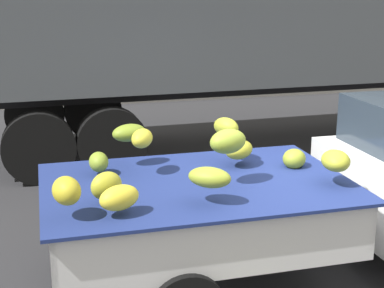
# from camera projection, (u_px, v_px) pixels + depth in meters

# --- Properties ---
(ground) EXTENTS (220.00, 220.00, 0.00)m
(ground) POSITION_uv_depth(u_px,v_px,m) (301.00, 274.00, 5.83)
(ground) COLOR #28282B
(curb_strip) EXTENTS (80.00, 0.80, 0.16)m
(curb_strip) POSITION_uv_depth(u_px,v_px,m) (142.00, 97.00, 14.72)
(curb_strip) COLOR gray
(curb_strip) RESTS_ON ground
(pickup_truck) EXTENTS (5.03, 1.92, 1.70)m
(pickup_truck) POSITION_uv_depth(u_px,v_px,m) (382.00, 184.00, 5.86)
(pickup_truck) COLOR white
(pickup_truck) RESTS_ON ground
(semi_trailer) EXTENTS (12.07, 2.95, 3.95)m
(semi_trailer) POSITION_uv_depth(u_px,v_px,m) (294.00, 3.00, 10.24)
(semi_trailer) COLOR #4C5156
(semi_trailer) RESTS_ON ground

